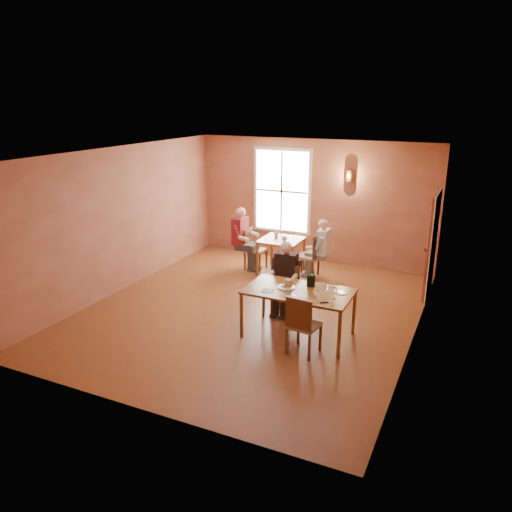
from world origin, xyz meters
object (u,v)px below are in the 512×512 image
at_px(diner_maroon, 255,240).
at_px(main_table, 298,313).
at_px(second_table, 281,256).
at_px(chair_diner_white, 308,255).
at_px(diner_white, 309,249).
at_px(chair_diner_main, 285,292).
at_px(diner_main, 285,283).
at_px(chair_empty, 304,324).
at_px(chair_diner_maroon, 256,249).

bearing_deg(diner_maroon, main_table, 36.97).
xyz_separation_m(second_table, chair_diner_white, (0.65, 0.00, 0.10)).
xyz_separation_m(diner_white, diner_maroon, (-1.36, 0.00, 0.07)).
bearing_deg(diner_maroon, chair_diner_main, 36.79).
height_order(diner_main, diner_white, diner_main).
bearing_deg(chair_diner_white, second_table, 90.00).
bearing_deg(second_table, main_table, -62.65).
bearing_deg(chair_diner_white, chair_empty, -161.57).
height_order(chair_diner_white, diner_white, diner_white).
xyz_separation_m(second_table, chair_diner_maroon, (-0.65, 0.00, 0.08)).
bearing_deg(chair_diner_white, diner_white, -90.00).
distance_m(chair_empty, diner_maroon, 4.22).
relative_size(chair_diner_white, chair_diner_maroon, 1.04).
relative_size(chair_diner_main, second_table, 1.03).
height_order(chair_diner_main, chair_empty, chair_empty).
bearing_deg(diner_main, main_table, 128.88).
distance_m(diner_main, diner_maroon, 2.82).
relative_size(diner_main, second_table, 1.45).
height_order(diner_white, diner_maroon, diner_maroon).
relative_size(chair_diner_main, diner_main, 0.72).
bearing_deg(diner_main, diner_maroon, -53.57).
bearing_deg(second_table, chair_diner_main, -66.06).
bearing_deg(chair_empty, diner_maroon, 133.45).
xyz_separation_m(main_table, chair_diner_maroon, (-2.14, 2.89, 0.07)).
height_order(diner_main, chair_diner_maroon, diner_main).
bearing_deg(chair_diner_white, main_table, -163.72).
bearing_deg(diner_white, main_table, -164.26).
relative_size(chair_diner_main, diner_white, 0.73).
distance_m(chair_diner_white, diner_white, 0.15).
xyz_separation_m(main_table, diner_white, (-0.81, 2.89, 0.24)).
relative_size(second_table, diner_maroon, 0.64).
bearing_deg(main_table, diner_maroon, 126.97).
relative_size(second_table, chair_diner_maroon, 0.94).
distance_m(chair_diner_main, second_table, 2.45).
distance_m(chair_diner_white, diner_maroon, 1.35).
distance_m(chair_diner_main, chair_diner_white, 2.26).
bearing_deg(diner_maroon, chair_empty, 35.87).
relative_size(chair_empty, second_table, 1.09).
height_order(chair_diner_main, chair_diner_maroon, chair_diner_maroon).
height_order(diner_main, chair_diner_white, diner_main).
xyz_separation_m(chair_empty, diner_maroon, (-2.47, 3.41, 0.22)).
bearing_deg(chair_diner_white, chair_diner_main, -171.27).
distance_m(main_table, chair_diner_main, 0.82).
height_order(chair_empty, chair_diner_maroon, chair_empty).
xyz_separation_m(second_table, diner_maroon, (-0.68, 0.00, 0.31)).
height_order(diner_main, second_table, diner_main).
bearing_deg(chair_diner_main, chair_empty, 124.06).
distance_m(diner_main, chair_diner_maroon, 2.81).
bearing_deg(diner_white, chair_diner_white, 90.00).
xyz_separation_m(chair_diner_main, second_table, (-0.99, 2.24, -0.07)).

